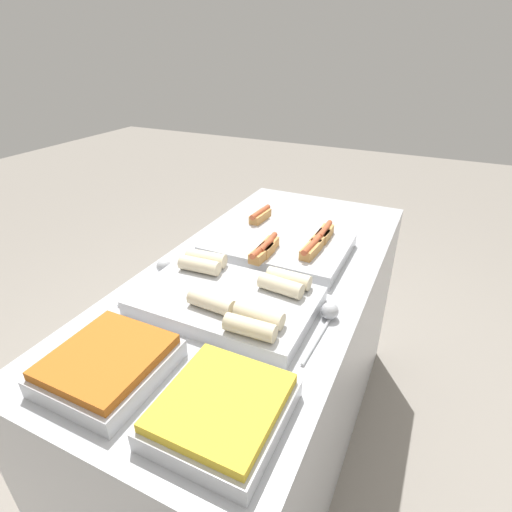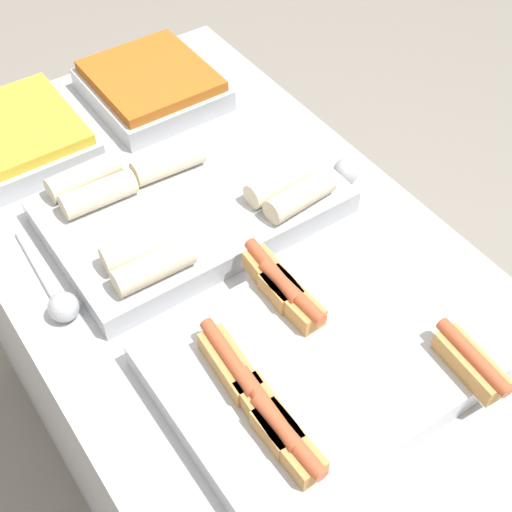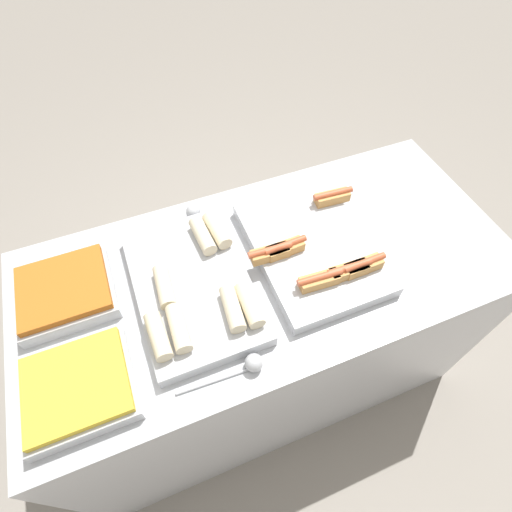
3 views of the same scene
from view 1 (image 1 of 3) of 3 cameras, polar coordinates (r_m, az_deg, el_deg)
ground_plane at (r=2.10m, az=0.63°, el=-24.65°), size 12.00×12.00×0.00m
counter at (r=1.75m, az=0.71°, el=-15.34°), size 1.69×0.78×0.94m
tray_hotdogs at (r=1.57m, az=3.43°, el=1.57°), size 0.45×0.53×0.10m
tray_wraps at (r=1.25m, az=-3.88°, el=-6.10°), size 0.35×0.54×0.10m
tray_side_front at (r=0.93m, az=-4.89°, el=-21.08°), size 0.29×0.27×0.07m
tray_side_back at (r=1.08m, az=-20.32°, el=-14.31°), size 0.29×0.27×0.07m
serving_spoon_near at (r=1.22m, az=10.30°, el=-8.20°), size 0.26×0.05×0.05m
serving_spoon_far at (r=1.46m, az=-13.38°, el=-1.84°), size 0.26×0.05×0.05m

